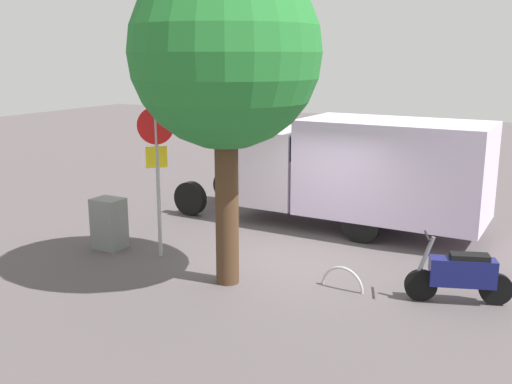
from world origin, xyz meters
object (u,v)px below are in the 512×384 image
Objects in this scene: box_truck_near at (353,167)px; stop_sign at (157,159)px; bike_rack_hoop at (342,288)px; street_tree at (225,54)px; utility_cabinet at (109,223)px; motorcycle at (461,274)px.

stop_sign is (2.93, 3.89, 0.57)m from box_truck_near.
box_truck_near is at bearing -127.06° from stop_sign.
bike_rack_hoop is (-1.11, 3.82, -1.54)m from box_truck_near.
stop_sign reaches higher than bike_rack_hoop.
box_truck_near is at bearing -101.56° from street_tree.
stop_sign is at bearing -17.08° from street_tree.
utility_cabinet is 5.39m from bike_rack_hoop.
box_truck_near is 9.24× the size of bike_rack_hoop.
street_tree is (4.04, 1.02, 3.67)m from motorcycle.
box_truck_near is at bearing -137.14° from utility_cabinet.
street_tree reaches higher than stop_sign.
bike_rack_hoop is at bearing -9.40° from motorcycle.
street_tree is at bearing 162.92° from stop_sign.
bike_rack_hoop is (-4.04, -0.07, -2.11)m from stop_sign.
stop_sign reaches higher than motorcycle.
stop_sign is 4.56m from bike_rack_hoop.
motorcycle is at bearing -170.62° from bike_rack_hoop.
stop_sign is 2.96m from street_tree.
utility_cabinet is at bearing 2.76° from stop_sign.
street_tree is 4.71m from bike_rack_hoop.
stop_sign is at bearing 0.95° from bike_rack_hoop.
motorcycle is 1.55× the size of utility_cabinet.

